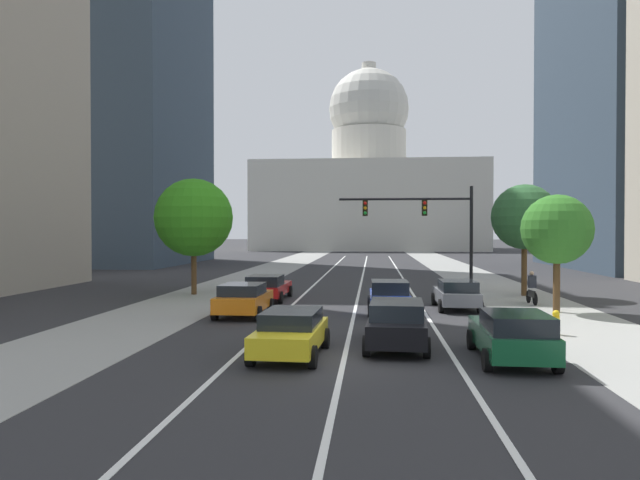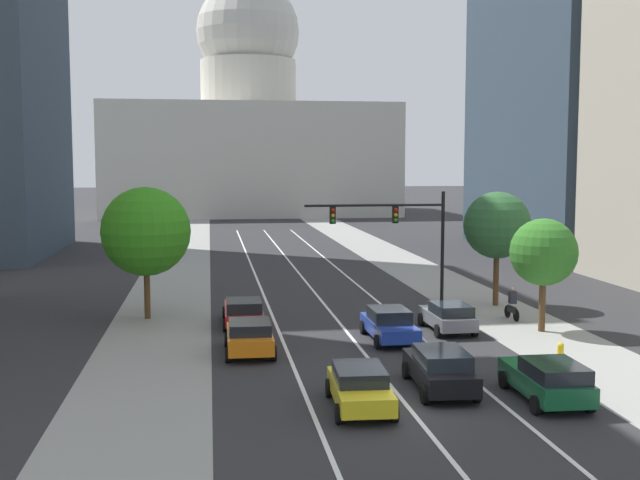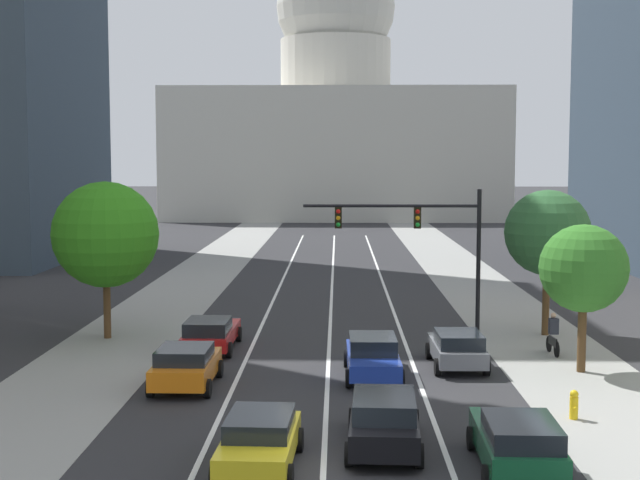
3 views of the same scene
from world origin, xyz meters
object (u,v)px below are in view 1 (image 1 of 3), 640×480
object	(u,v)px
car_yellow	(291,332)
car_red	(268,287)
car_green	(512,335)
car_black	(397,323)
cyclist	(532,288)
capitol_building	(369,189)
car_gray	(456,294)
car_orange	(244,299)
street_tree_mid_right	(557,230)
street_tree_mid_left	(194,218)
traffic_signal_mast	(428,219)
fire_hydrant	(556,322)
street_tree_near_right	(524,217)
car_blue	(390,296)

from	to	relation	value
car_yellow	car_red	world-z (taller)	car_red
car_green	car_black	size ratio (longest dim) A/B	0.95
car_red	cyclist	world-z (taller)	cyclist
capitol_building	car_red	size ratio (longest dim) A/B	9.25
car_gray	car_red	size ratio (longest dim) A/B	0.85
car_red	car_yellow	bearing A→B (deg)	-166.36
car_orange	car_green	size ratio (longest dim) A/B	0.92
car_orange	cyclist	xyz separation A→B (m)	(13.94, 5.47, 0.07)
car_yellow	street_tree_mid_right	bearing A→B (deg)	-43.72
car_orange	street_tree_mid_left	world-z (taller)	street_tree_mid_left
car_black	capitol_building	bearing A→B (deg)	3.65
car_green	traffic_signal_mast	world-z (taller)	traffic_signal_mast
car_gray	car_green	size ratio (longest dim) A/B	0.92
car_green	street_tree_mid_left	size ratio (longest dim) A/B	0.64
car_black	street_tree_mid_right	world-z (taller)	street_tree_mid_right
car_orange	car_red	size ratio (longest dim) A/B	0.86
fire_hydrant	car_yellow	bearing A→B (deg)	-153.93
cyclist	capitol_building	bearing A→B (deg)	2.30
street_tree_near_right	street_tree_mid_right	size ratio (longest dim) A/B	1.19
street_tree_mid_left	capitol_building	bearing A→B (deg)	83.55
cyclist	street_tree_mid_left	size ratio (longest dim) A/B	0.25
car_green	street_tree_near_right	distance (m)	18.75
car_black	car_gray	bearing A→B (deg)	-16.15
car_gray	car_green	distance (m)	11.32
car_gray	car_black	world-z (taller)	car_black
fire_hydrant	street_tree_near_right	bearing A→B (deg)	80.63
car_green	street_tree_near_right	world-z (taller)	street_tree_near_right
car_red	street_tree_mid_left	distance (m)	6.71
car_orange	car_green	distance (m)	12.74
car_black	street_tree_near_right	world-z (taller)	street_tree_near_right
fire_hydrant	street_tree_mid_left	world-z (taller)	street_tree_mid_left
car_gray	street_tree_mid_right	world-z (taller)	street_tree_mid_right
fire_hydrant	car_green	bearing A→B (deg)	-119.73
capitol_building	street_tree_mid_left	size ratio (longest dim) A/B	6.42
capitol_building	fire_hydrant	world-z (taller)	capitol_building
capitol_building	car_blue	distance (m)	94.21
car_orange	car_green	world-z (taller)	car_green
car_black	street_tree_mid_right	size ratio (longest dim) A/B	0.85
car_blue	car_black	world-z (taller)	car_black
car_yellow	fire_hydrant	xyz separation A→B (m)	(9.16, 4.48, -0.28)
car_yellow	street_tree_near_right	xyz separation A→B (m)	(11.31, 17.55, 3.86)
car_black	street_tree_mid_left	bearing A→B (deg)	40.37
car_gray	street_tree_near_right	size ratio (longest dim) A/B	0.63
capitol_building	car_black	world-z (taller)	capitol_building
car_yellow	fire_hydrant	distance (m)	10.20
car_gray	car_blue	xyz separation A→B (m)	(-3.26, -1.44, 0.01)
car_gray	fire_hydrant	size ratio (longest dim) A/B	4.52
car_yellow	street_tree_mid_right	xyz separation A→B (m)	(11.03, 10.57, 3.12)
street_tree_mid_right	car_blue	bearing A→B (deg)	-173.74
car_orange	street_tree_mid_right	world-z (taller)	street_tree_mid_right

